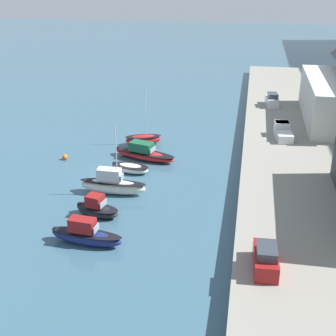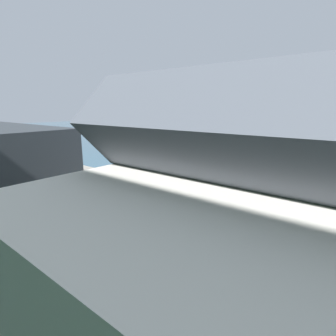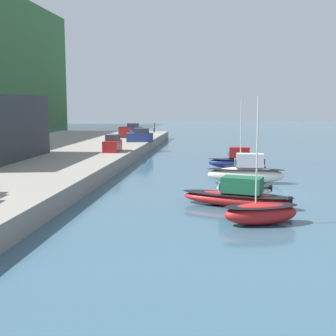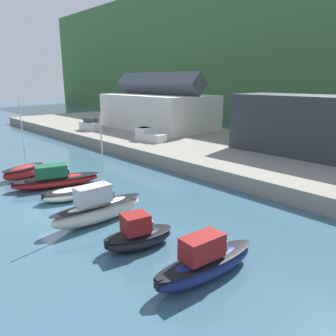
{
  "view_description": "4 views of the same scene",
  "coord_description": "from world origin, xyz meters",
  "px_view_note": "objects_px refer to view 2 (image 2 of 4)",
  "views": [
    {
      "loc": [
        48.83,
        15.45,
        23.31
      ],
      "look_at": [
        0.5,
        6.78,
        1.72
      ],
      "focal_mm": 50.0,
      "sensor_mm": 36.0,
      "label": 1
    },
    {
      "loc": [
        -21.39,
        37.86,
        10.35
      ],
      "look_at": [
        2.83,
        7.36,
        1.25
      ],
      "focal_mm": 28.0,
      "sensor_mm": 36.0,
      "label": 2
    },
    {
      "loc": [
        -40.48,
        3.94,
        7.75
      ],
      "look_at": [
        -1.25,
        8.28,
        2.21
      ],
      "focal_mm": 50.0,
      "sensor_mm": 36.0,
      "label": 3
    },
    {
      "loc": [
        24.85,
        -10.01,
        10.27
      ],
      "look_at": [
        1.53,
        11.09,
        1.82
      ],
      "focal_mm": 35.0,
      "sensor_mm": 36.0,
      "label": 4
    }
  ],
  "objects_px": {
    "moored_boat_3": "(182,161)",
    "parked_car_0": "(53,158)",
    "moored_boat_5": "(138,156)",
    "mooring_buoy_0": "(247,163)",
    "pickup_truck_1": "(223,212)",
    "parked_car_2": "(18,148)",
    "moored_boat_0": "(272,177)",
    "moored_boat_2": "(210,170)",
    "moored_boat_1": "(233,173)",
    "moored_boat_4": "(160,159)"
  },
  "relations": [
    {
      "from": "parked_car_2",
      "to": "mooring_buoy_0",
      "type": "distance_m",
      "value": 43.82
    },
    {
      "from": "moored_boat_2",
      "to": "moored_boat_4",
      "type": "distance_m",
      "value": 10.97
    },
    {
      "from": "moored_boat_1",
      "to": "moored_boat_4",
      "type": "xyz_separation_m",
      "value": [
        15.32,
        -1.31,
        0.01
      ]
    },
    {
      "from": "moored_boat_0",
      "to": "pickup_truck_1",
      "type": "bearing_deg",
      "value": 77.28
    },
    {
      "from": "pickup_truck_1",
      "to": "mooring_buoy_0",
      "type": "xyz_separation_m",
      "value": [
        9.16,
        -27.68,
        -2.02
      ]
    },
    {
      "from": "moored_boat_2",
      "to": "pickup_truck_1",
      "type": "bearing_deg",
      "value": 132.66
    },
    {
      "from": "moored_boat_3",
      "to": "mooring_buoy_0",
      "type": "height_order",
      "value": "moored_boat_3"
    },
    {
      "from": "moored_boat_5",
      "to": "parked_car_0",
      "type": "bearing_deg",
      "value": 83.48
    },
    {
      "from": "parked_car_0",
      "to": "pickup_truck_1",
      "type": "bearing_deg",
      "value": 82.82
    },
    {
      "from": "moored_boat_2",
      "to": "moored_boat_5",
      "type": "bearing_deg",
      "value": 10.46
    },
    {
      "from": "moored_boat_1",
      "to": "parked_car_0",
      "type": "distance_m",
      "value": 27.99
    },
    {
      "from": "moored_boat_3",
      "to": "parked_car_0",
      "type": "bearing_deg",
      "value": 51.21
    },
    {
      "from": "pickup_truck_1",
      "to": "parked_car_2",
      "type": "bearing_deg",
      "value": -101.68
    },
    {
      "from": "moored_boat_3",
      "to": "parked_car_0",
      "type": "xyz_separation_m",
      "value": [
        13.35,
        16.22,
        1.38
      ]
    },
    {
      "from": "mooring_buoy_0",
      "to": "pickup_truck_1",
      "type": "bearing_deg",
      "value": 108.31
    },
    {
      "from": "moored_boat_5",
      "to": "moored_boat_4",
      "type": "bearing_deg",
      "value": -168.08
    },
    {
      "from": "parked_car_0",
      "to": "pickup_truck_1",
      "type": "relative_size",
      "value": 0.87
    },
    {
      "from": "moored_boat_4",
      "to": "moored_boat_3",
      "type": "bearing_deg",
      "value": -168.82
    },
    {
      "from": "moored_boat_5",
      "to": "parked_car_0",
      "type": "relative_size",
      "value": 1.61
    },
    {
      "from": "moored_boat_5",
      "to": "parked_car_2",
      "type": "bearing_deg",
      "value": 43.83
    },
    {
      "from": "moored_boat_0",
      "to": "moored_boat_4",
      "type": "height_order",
      "value": "moored_boat_0"
    },
    {
      "from": "moored_boat_1",
      "to": "moored_boat_5",
      "type": "height_order",
      "value": "moored_boat_5"
    },
    {
      "from": "moored_boat_5",
      "to": "mooring_buoy_0",
      "type": "height_order",
      "value": "moored_boat_5"
    },
    {
      "from": "parked_car_0",
      "to": "parked_car_2",
      "type": "xyz_separation_m",
      "value": [
        15.0,
        -1.04,
        0.0
      ]
    },
    {
      "from": "parked_car_0",
      "to": "mooring_buoy_0",
      "type": "bearing_deg",
      "value": 136.95
    },
    {
      "from": "moored_boat_4",
      "to": "parked_car_2",
      "type": "xyz_separation_m",
      "value": [
        23.26,
        15.28,
        1.65
      ]
    },
    {
      "from": "moored_boat_1",
      "to": "moored_boat_3",
      "type": "relative_size",
      "value": 1.11
    },
    {
      "from": "moored_boat_0",
      "to": "moored_boat_2",
      "type": "relative_size",
      "value": 1.63
    },
    {
      "from": "moored_boat_2",
      "to": "mooring_buoy_0",
      "type": "relative_size",
      "value": 7.08
    },
    {
      "from": "parked_car_0",
      "to": "moored_boat_5",
      "type": "bearing_deg",
      "value": 166.25
    },
    {
      "from": "moored_boat_4",
      "to": "parked_car_2",
      "type": "height_order",
      "value": "parked_car_2"
    },
    {
      "from": "moored_boat_3",
      "to": "moored_boat_4",
      "type": "height_order",
      "value": "moored_boat_3"
    },
    {
      "from": "moored_boat_5",
      "to": "parked_car_0",
      "type": "height_order",
      "value": "parked_car_0"
    },
    {
      "from": "moored_boat_1",
      "to": "parked_car_2",
      "type": "relative_size",
      "value": 2.01
    },
    {
      "from": "parked_car_2",
      "to": "pickup_truck_1",
      "type": "height_order",
      "value": "parked_car_2"
    },
    {
      "from": "parked_car_2",
      "to": "mooring_buoy_0",
      "type": "relative_size",
      "value": 6.19
    },
    {
      "from": "moored_boat_2",
      "to": "moored_boat_5",
      "type": "xyz_separation_m",
      "value": [
        16.01,
        0.0,
        0.37
      ]
    },
    {
      "from": "moored_boat_3",
      "to": "moored_boat_5",
      "type": "height_order",
      "value": "moored_boat_3"
    },
    {
      "from": "moored_boat_5",
      "to": "moored_boat_1",
      "type": "bearing_deg",
      "value": -176.99
    },
    {
      "from": "moored_boat_4",
      "to": "moored_boat_5",
      "type": "bearing_deg",
      "value": 19.31
    },
    {
      "from": "moored_boat_1",
      "to": "moored_boat_5",
      "type": "bearing_deg",
      "value": 13.72
    },
    {
      "from": "moored_boat_1",
      "to": "mooring_buoy_0",
      "type": "bearing_deg",
      "value": -63.21
    },
    {
      "from": "moored_boat_5",
      "to": "mooring_buoy_0",
      "type": "xyz_separation_m",
      "value": [
        -18.41,
        -9.33,
        -0.57
      ]
    },
    {
      "from": "moored_boat_3",
      "to": "parked_car_2",
      "type": "relative_size",
      "value": 1.81
    },
    {
      "from": "moored_boat_2",
      "to": "parked_car_2",
      "type": "height_order",
      "value": "parked_car_2"
    },
    {
      "from": "moored_boat_1",
      "to": "mooring_buoy_0",
      "type": "xyz_separation_m",
      "value": [
        1.97,
        -10.03,
        -0.45
      ]
    },
    {
      "from": "moored_boat_3",
      "to": "moored_boat_0",
      "type": "bearing_deg",
      "value": -179.05
    },
    {
      "from": "moored_boat_1",
      "to": "parked_car_2",
      "type": "height_order",
      "value": "parked_car_2"
    },
    {
      "from": "moored_boat_1",
      "to": "parked_car_0",
      "type": "xyz_separation_m",
      "value": [
        23.57,
        15.01,
        1.67
      ]
    },
    {
      "from": "moored_boat_1",
      "to": "moored_boat_2",
      "type": "height_order",
      "value": "moored_boat_1"
    }
  ]
}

